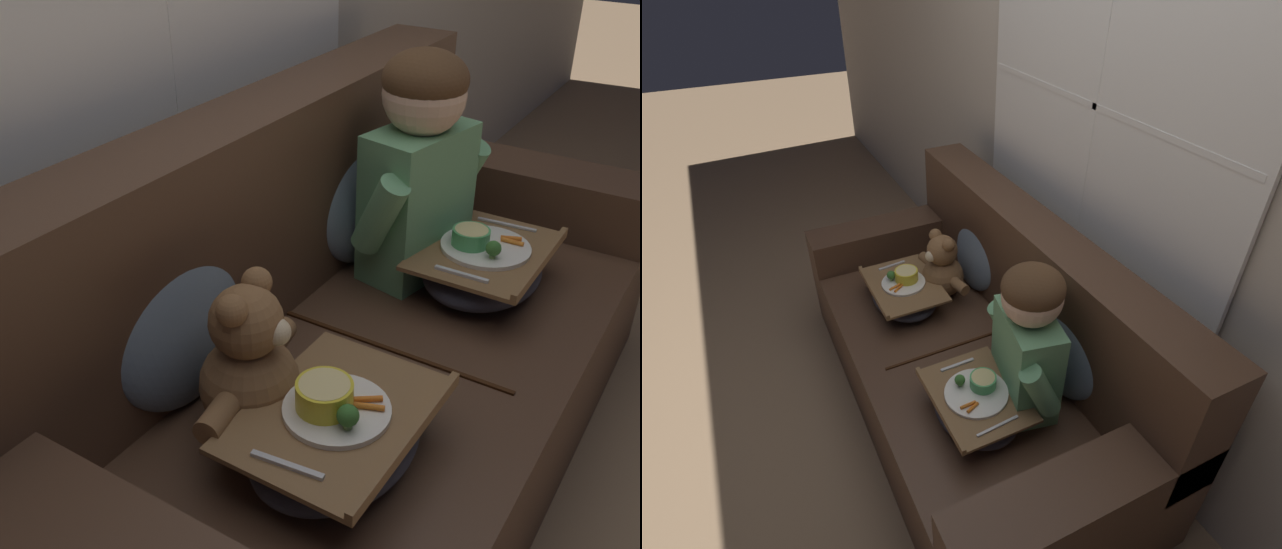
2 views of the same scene
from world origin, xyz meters
TOP-DOWN VIEW (x-y plane):
  - ground_plane at (0.00, 0.00)m, footprint 14.00×14.00m
  - couch at (0.00, 0.08)m, footprint 2.00×0.95m
  - throw_pillow_behind_child at (0.39, 0.28)m, footprint 0.42×0.20m
  - throw_pillow_behind_teddy at (-0.39, 0.28)m, footprint 0.41×0.20m
  - child_figure at (0.39, 0.08)m, footprint 0.47×0.26m
  - teddy_bear at (-0.39, 0.08)m, footprint 0.38×0.27m
  - lap_tray_child at (0.39, -0.13)m, footprint 0.42×0.32m
  - lap_tray_teddy at (-0.39, -0.13)m, footprint 0.44×0.32m

SIDE VIEW (x-z plane):
  - ground_plane at x=0.00m, z-range 0.00..0.00m
  - couch at x=0.00m, z-range -0.14..0.79m
  - lap_tray_child at x=0.39m, z-range 0.38..0.56m
  - lap_tray_teddy at x=-0.39m, z-range 0.38..0.57m
  - teddy_bear at x=-0.39m, z-range 0.37..0.73m
  - throw_pillow_behind_child at x=0.39m, z-range 0.38..0.82m
  - throw_pillow_behind_teddy at x=-0.39m, z-range 0.39..0.81m
  - child_figure at x=0.39m, z-range 0.43..1.07m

